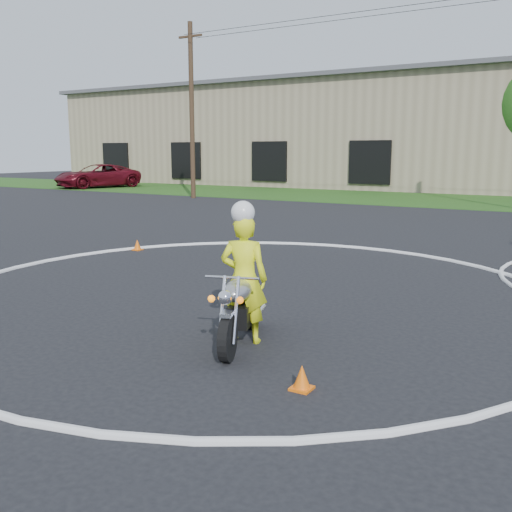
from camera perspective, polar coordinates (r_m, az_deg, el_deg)
The scene contains 7 objects.
ground at distance 9.03m, azimuth -10.99°, elevation -7.47°, with size 120.00×120.00×0.00m, color black.
grass_strip at distance 33.96m, azimuth 21.14°, elevation 5.10°, with size 120.00×10.00×0.02m, color #1E4714.
course_markings at distance 11.63m, azimuth 11.90°, elevation -3.42°, with size 19.05×19.05×0.12m.
primary_motorcycle at distance 8.18m, azimuth -1.61°, elevation -5.21°, with size 0.93×2.04×1.11m.
rider_primary_grp at distance 8.19m, azimuth -1.22°, elevation -1.90°, with size 0.79×0.65×2.07m.
pickup_grp at distance 45.76m, azimuth -15.58°, elevation 7.72°, with size 4.71×7.00×1.78m.
warehouse at distance 52.12m, azimuth 3.89°, elevation 11.95°, with size 41.00×17.00×8.30m.
Camera 1 is at (5.81, -6.35, 2.75)m, focal length 40.00 mm.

